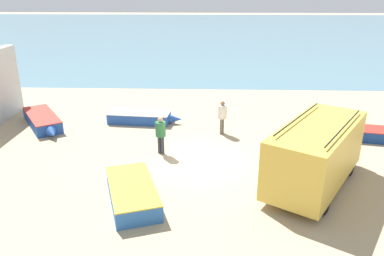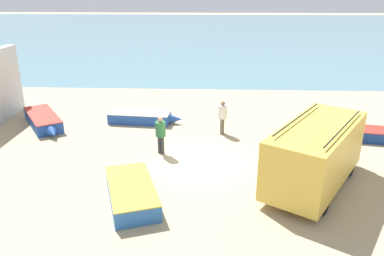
{
  "view_description": "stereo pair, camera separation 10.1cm",
  "coord_description": "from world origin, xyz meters",
  "px_view_note": "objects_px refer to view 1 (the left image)",
  "views": [
    {
      "loc": [
        0.23,
        -14.28,
        6.89
      ],
      "look_at": [
        -0.38,
        1.36,
        1.0
      ],
      "focal_mm": 35.0,
      "sensor_mm": 36.0,
      "label": 1
    },
    {
      "loc": [
        0.34,
        -14.28,
        6.89
      ],
      "look_at": [
        -0.38,
        1.36,
        1.0
      ],
      "focal_mm": 35.0,
      "sensor_mm": 36.0,
      "label": 2
    }
  ],
  "objects_px": {
    "fishing_rowboat_1": "(369,134)",
    "fisherman_0": "(161,132)",
    "fishing_rowboat_0": "(132,191)",
    "fishing_rowboat_3": "(43,121)",
    "fisherman_1": "(222,114)",
    "fishing_rowboat_2": "(142,117)",
    "parked_van": "(317,153)"
  },
  "relations": [
    {
      "from": "fishing_rowboat_1",
      "to": "fisherman_0",
      "type": "distance_m",
      "value": 10.08
    },
    {
      "from": "fishing_rowboat_3",
      "to": "fisherman_1",
      "type": "height_order",
      "value": "fisherman_1"
    },
    {
      "from": "fishing_rowboat_1",
      "to": "fishing_rowboat_3",
      "type": "bearing_deg",
      "value": -172.52
    },
    {
      "from": "fishing_rowboat_3",
      "to": "fisherman_0",
      "type": "height_order",
      "value": "fisherman_0"
    },
    {
      "from": "fishing_rowboat_3",
      "to": "fisherman_0",
      "type": "relative_size",
      "value": 2.49
    },
    {
      "from": "fishing_rowboat_2",
      "to": "fishing_rowboat_3",
      "type": "xyz_separation_m",
      "value": [
        -5.12,
        -0.83,
        0.02
      ]
    },
    {
      "from": "fishing_rowboat_1",
      "to": "fisherman_0",
      "type": "xyz_separation_m",
      "value": [
        -9.84,
        -2.06,
        0.74
      ]
    },
    {
      "from": "parked_van",
      "to": "fishing_rowboat_2",
      "type": "height_order",
      "value": "parked_van"
    },
    {
      "from": "fishing_rowboat_0",
      "to": "fisherman_1",
      "type": "distance_m",
      "value": 7.21
    },
    {
      "from": "fisherman_1",
      "to": "fishing_rowboat_2",
      "type": "bearing_deg",
      "value": 1.3
    },
    {
      "from": "fishing_rowboat_2",
      "to": "parked_van",
      "type": "bearing_deg",
      "value": -36.21
    },
    {
      "from": "parked_van",
      "to": "fishing_rowboat_3",
      "type": "relative_size",
      "value": 1.31
    },
    {
      "from": "fisherman_1",
      "to": "fisherman_0",
      "type": "bearing_deg",
      "value": 62.98
    },
    {
      "from": "parked_van",
      "to": "fisherman_1",
      "type": "xyz_separation_m",
      "value": [
        -3.21,
        5.09,
        -0.29
      ]
    },
    {
      "from": "fishing_rowboat_2",
      "to": "fisherman_0",
      "type": "relative_size",
      "value": 2.39
    },
    {
      "from": "fishing_rowboat_0",
      "to": "fisherman_0",
      "type": "bearing_deg",
      "value": -27.58
    },
    {
      "from": "fishing_rowboat_3",
      "to": "fisherman_0",
      "type": "xyz_separation_m",
      "value": [
        6.63,
        -3.19,
        0.71
      ]
    },
    {
      "from": "parked_van",
      "to": "fishing_rowboat_0",
      "type": "relative_size",
      "value": 1.37
    },
    {
      "from": "parked_van",
      "to": "fishing_rowboat_1",
      "type": "distance_m",
      "value": 6.12
    },
    {
      "from": "parked_van",
      "to": "fishing_rowboat_1",
      "type": "relative_size",
      "value": 1.11
    },
    {
      "from": "fisherman_0",
      "to": "fishing_rowboat_1",
      "type": "bearing_deg",
      "value": -48.27
    },
    {
      "from": "fisherman_0",
      "to": "fishing_rowboat_3",
      "type": "bearing_deg",
      "value": 94.21
    },
    {
      "from": "fishing_rowboat_1",
      "to": "fishing_rowboat_2",
      "type": "distance_m",
      "value": 11.52
    },
    {
      "from": "parked_van",
      "to": "fishing_rowboat_2",
      "type": "xyz_separation_m",
      "value": [
        -7.49,
        6.59,
        -1.01
      ]
    },
    {
      "from": "fisherman_1",
      "to": "fishing_rowboat_0",
      "type": "bearing_deg",
      "value": 82.91
    },
    {
      "from": "parked_van",
      "to": "fisherman_0",
      "type": "height_order",
      "value": "parked_van"
    },
    {
      "from": "fishing_rowboat_0",
      "to": "fisherman_0",
      "type": "distance_m",
      "value": 3.94
    },
    {
      "from": "fishing_rowboat_2",
      "to": "fishing_rowboat_3",
      "type": "relative_size",
      "value": 0.96
    },
    {
      "from": "parked_van",
      "to": "fisherman_0",
      "type": "bearing_deg",
      "value": 99.69
    },
    {
      "from": "parked_van",
      "to": "fisherman_1",
      "type": "distance_m",
      "value": 6.02
    },
    {
      "from": "fishing_rowboat_3",
      "to": "fishing_rowboat_2",
      "type": "bearing_deg",
      "value": 64.7
    },
    {
      "from": "fishing_rowboat_2",
      "to": "fisherman_0",
      "type": "xyz_separation_m",
      "value": [
        1.51,
        -4.02,
        0.73
      ]
    }
  ]
}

